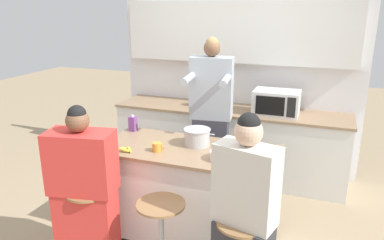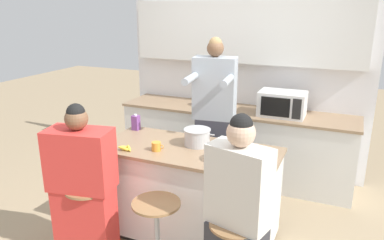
# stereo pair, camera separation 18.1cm
# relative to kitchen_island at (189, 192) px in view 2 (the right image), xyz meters

# --- Properties ---
(ground_plane) EXTENTS (16.00, 16.00, 0.00)m
(ground_plane) POSITION_rel_kitchen_island_xyz_m (0.00, 0.00, -0.46)
(ground_plane) COLOR tan
(wall_back) EXTENTS (3.15, 0.22, 2.70)m
(wall_back) POSITION_rel_kitchen_island_xyz_m (0.00, 1.75, 1.09)
(wall_back) COLOR white
(wall_back) RESTS_ON ground_plane
(back_counter) EXTENTS (2.93, 0.64, 0.90)m
(back_counter) POSITION_rel_kitchen_island_xyz_m (0.00, 1.44, -0.01)
(back_counter) COLOR white
(back_counter) RESTS_ON ground_plane
(kitchen_island) EXTENTS (1.64, 0.75, 0.90)m
(kitchen_island) POSITION_rel_kitchen_island_xyz_m (0.00, 0.00, 0.00)
(kitchen_island) COLOR black
(kitchen_island) RESTS_ON ground_plane
(bar_stool_leftmost) EXTENTS (0.39, 0.39, 0.68)m
(bar_stool_leftmost) POSITION_rel_kitchen_island_xyz_m (-0.66, -0.64, -0.08)
(bar_stool_leftmost) COLOR #997047
(bar_stool_leftmost) RESTS_ON ground_plane
(bar_stool_center) EXTENTS (0.39, 0.39, 0.68)m
(bar_stool_center) POSITION_rel_kitchen_island_xyz_m (0.00, -0.63, -0.08)
(bar_stool_center) COLOR #997047
(bar_stool_center) RESTS_ON ground_plane
(person_cooking) EXTENTS (0.51, 0.63, 1.84)m
(person_cooking) POSITION_rel_kitchen_island_xyz_m (-0.01, 0.69, 0.46)
(person_cooking) COLOR #383842
(person_cooking) RESTS_ON ground_plane
(person_wrapped_blanket) EXTENTS (0.58, 0.38, 1.41)m
(person_wrapped_blanket) POSITION_rel_kitchen_island_xyz_m (-0.68, -0.66, 0.20)
(person_wrapped_blanket) COLOR red
(person_wrapped_blanket) RESTS_ON ground_plane
(person_seated_near) EXTENTS (0.47, 0.35, 1.49)m
(person_seated_near) POSITION_rel_kitchen_island_xyz_m (0.67, -0.66, 0.22)
(person_seated_near) COLOR #333338
(person_seated_near) RESTS_ON ground_plane
(cooking_pot) EXTENTS (0.34, 0.25, 0.16)m
(cooking_pot) POSITION_rel_kitchen_island_xyz_m (0.04, 0.11, 0.52)
(cooking_pot) COLOR #B7BABC
(cooking_pot) RESTS_ON kitchen_island
(fruit_bowl) EXTENTS (0.20, 0.20, 0.08)m
(fruit_bowl) POSITION_rel_kitchen_island_xyz_m (0.35, -0.14, 0.49)
(fruit_bowl) COLOR white
(fruit_bowl) RESTS_ON kitchen_island
(coffee_cup_near) EXTENTS (0.12, 0.08, 0.08)m
(coffee_cup_near) POSITION_rel_kitchen_island_xyz_m (-0.25, -0.16, 0.49)
(coffee_cup_near) COLOR orange
(coffee_cup_near) RESTS_ON kitchen_island
(banana_bunch) EXTENTS (0.14, 0.10, 0.05)m
(banana_bunch) POSITION_rel_kitchen_island_xyz_m (-0.50, -0.26, 0.47)
(banana_bunch) COLOR yellow
(banana_bunch) RESTS_ON kitchen_island
(juice_carton) EXTENTS (0.07, 0.07, 0.17)m
(juice_carton) POSITION_rel_kitchen_island_xyz_m (-0.72, 0.27, 0.52)
(juice_carton) COLOR #7A428E
(juice_carton) RESTS_ON kitchen_island
(microwave) EXTENTS (0.53, 0.36, 0.29)m
(microwave) POSITION_rel_kitchen_island_xyz_m (0.57, 1.40, 0.59)
(microwave) COLOR white
(microwave) RESTS_ON back_counter
(potted_plant) EXTENTS (0.16, 0.16, 0.22)m
(potted_plant) POSITION_rel_kitchen_island_xyz_m (-0.41, 1.44, 0.56)
(potted_plant) COLOR #93563D
(potted_plant) RESTS_ON back_counter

